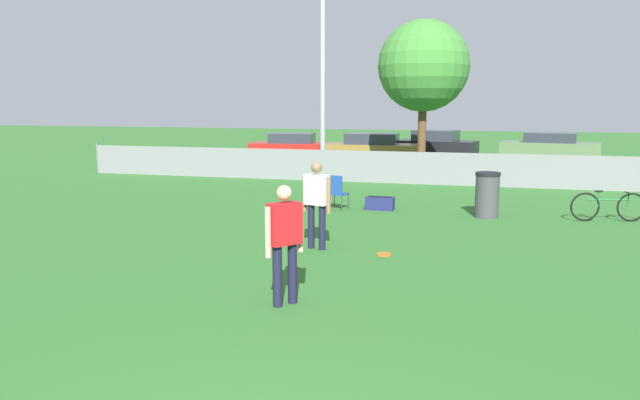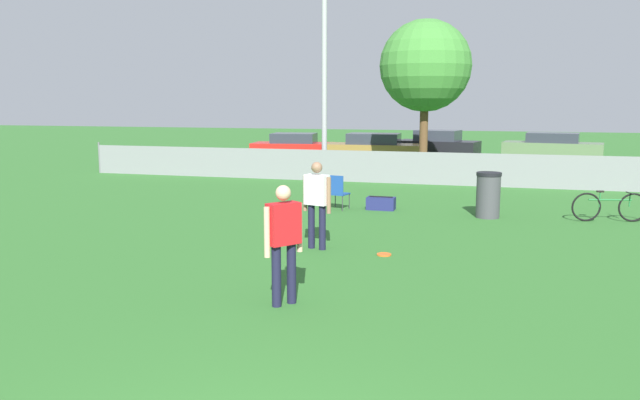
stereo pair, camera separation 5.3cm
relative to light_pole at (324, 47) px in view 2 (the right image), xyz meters
The scene contains 14 objects.
fence_backline 6.72m from the light_pole, 19.22° to the right, with size 27.40×0.07×1.21m.
light_pole is the anchor object (origin of this frame).
tree_near_pole 3.91m from the light_pole, 21.20° to the left, with size 3.47×3.47×5.87m.
player_receiver_white 12.79m from the light_pole, 75.01° to the right, with size 0.59×0.34×1.66m.
player_thrower_red 15.99m from the light_pole, 76.38° to the right, with size 0.45×0.51×1.66m.
frisbee_disc 13.61m from the light_pole, 69.43° to the right, with size 0.27×0.27×0.03m.
folding_chair_sideline 8.96m from the light_pole, 71.90° to the right, with size 0.54×0.54×0.91m.
bicycle_sideline 12.35m from the light_pole, 39.04° to the right, with size 1.71×0.53×0.73m.
trash_bin 10.62m from the light_pole, 50.39° to the right, with size 0.59×0.59×1.10m.
gear_bag_sideline 9.19m from the light_pole, 63.65° to the right, with size 0.72×0.40×0.35m.
parked_car_red 7.76m from the light_pole, 118.60° to the left, with size 4.17×2.30×1.29m.
parked_car_tan 6.93m from the light_pole, 81.36° to the left, with size 4.55×1.83×1.35m.
parked_car_dark 9.74m from the light_pole, 66.70° to the left, with size 4.16×2.43×1.42m.
parked_car_olive 13.72m from the light_pole, 47.03° to the left, with size 4.80×2.38×1.30m.
Camera 2 is at (1.49, -3.18, 2.76)m, focal length 35.00 mm.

